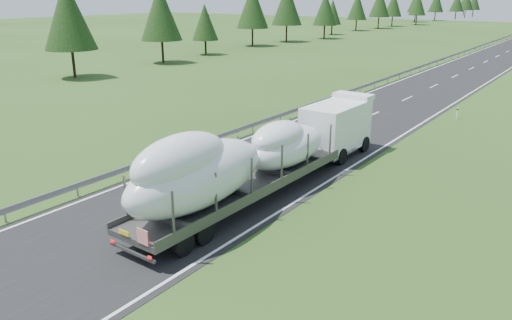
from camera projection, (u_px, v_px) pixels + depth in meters
The scene contains 4 objects.
ground at pixel (146, 221), 23.86m from camera, with size 400.00×400.00×0.00m, color #264416.
guardrail at pixel (489, 43), 103.68m from camera, with size 0.10×400.00×0.76m.
tree_line_left at pixel (345, 6), 130.56m from camera, with size 15.16×288.24×12.65m.
boat_truck at pixel (259, 153), 26.07m from camera, with size 3.19×20.75×4.73m.
Camera 1 is at (16.90, -14.59, 10.36)m, focal length 35.00 mm.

